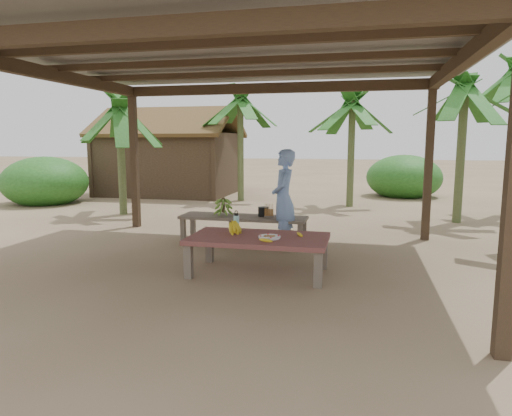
% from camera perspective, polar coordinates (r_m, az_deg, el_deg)
% --- Properties ---
extents(ground, '(80.00, 80.00, 0.00)m').
position_cam_1_polar(ground, '(6.58, -2.05, -6.94)').
color(ground, brown).
rests_on(ground, ground).
extents(pavilion, '(6.60, 5.60, 2.95)m').
position_cam_1_polar(pavilion, '(6.42, -2.34, 17.70)').
color(pavilion, black).
rests_on(pavilion, ground).
extents(work_table, '(1.80, 1.00, 0.50)m').
position_cam_1_polar(work_table, '(5.99, 0.33, -4.17)').
color(work_table, brown).
rests_on(work_table, ground).
extents(bench, '(2.21, 0.64, 0.45)m').
position_cam_1_polar(bench, '(7.91, -1.60, -1.41)').
color(bench, brown).
rests_on(bench, ground).
extents(ripe_banana_bunch, '(0.33, 0.30, 0.18)m').
position_cam_1_polar(ripe_banana_bunch, '(6.18, -3.25, -2.33)').
color(ripe_banana_bunch, yellow).
rests_on(ripe_banana_bunch, work_table).
extents(plate, '(0.28, 0.28, 0.04)m').
position_cam_1_polar(plate, '(5.84, 1.70, -3.67)').
color(plate, white).
rests_on(plate, work_table).
extents(loose_banana_front, '(0.18, 0.06, 0.04)m').
position_cam_1_polar(loose_banana_front, '(5.64, 1.25, -4.06)').
color(loose_banana_front, yellow).
rests_on(loose_banana_front, work_table).
extents(loose_banana_side, '(0.12, 0.15, 0.04)m').
position_cam_1_polar(loose_banana_side, '(6.02, 5.49, -3.31)').
color(loose_banana_side, yellow).
rests_on(loose_banana_side, work_table).
extents(water_flask, '(0.08, 0.08, 0.29)m').
position_cam_1_polar(water_flask, '(6.28, -2.47, -1.85)').
color(water_flask, '#44C1D6').
rests_on(water_flask, work_table).
extents(green_banana_stalk, '(0.29, 0.29, 0.33)m').
position_cam_1_polar(green_banana_stalk, '(7.98, -4.11, 0.25)').
color(green_banana_stalk, '#598C2D').
rests_on(green_banana_stalk, bench).
extents(cooking_pot, '(0.18, 0.18, 0.15)m').
position_cam_1_polar(cooking_pot, '(7.86, 0.93, -0.49)').
color(cooking_pot, black).
rests_on(cooking_pot, bench).
extents(skewer_rack, '(0.18, 0.08, 0.24)m').
position_cam_1_polar(skewer_rack, '(7.73, 1.64, -0.33)').
color(skewer_rack, '#A57F47').
rests_on(skewer_rack, bench).
extents(woman, '(0.44, 0.62, 1.61)m').
position_cam_1_polar(woman, '(7.50, 3.46, 1.21)').
color(woman, '#7799E1').
rests_on(woman, ground).
extents(hut, '(4.40, 3.43, 2.85)m').
position_cam_1_polar(hut, '(15.42, -10.64, 5.84)').
color(hut, black).
rests_on(hut, ground).
extents(banana_plant_ne, '(1.80, 1.80, 3.09)m').
position_cam_1_polar(banana_plant_ne, '(10.65, 24.59, 12.25)').
color(banana_plant_ne, '#596638').
rests_on(banana_plant_ne, ground).
extents(banana_plant_n, '(1.80, 1.80, 2.98)m').
position_cam_1_polar(banana_plant_n, '(12.42, 11.94, 11.65)').
color(banana_plant_n, '#596638').
rests_on(banana_plant_n, ground).
extents(banana_plant_nw, '(1.80, 1.80, 3.19)m').
position_cam_1_polar(banana_plant_nw, '(13.40, -1.96, 12.46)').
color(banana_plant_nw, '#596638').
rests_on(banana_plant_nw, ground).
extents(banana_plant_w, '(1.80, 1.80, 2.72)m').
position_cam_1_polar(banana_plant_w, '(11.27, -16.68, 10.55)').
color(banana_plant_w, '#596638').
rests_on(banana_plant_w, ground).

